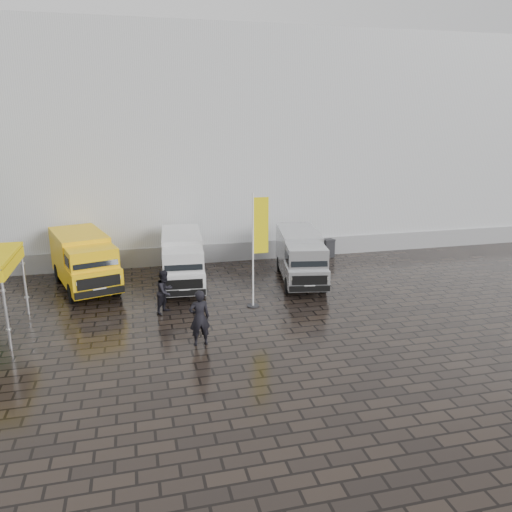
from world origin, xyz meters
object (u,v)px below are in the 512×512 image
(van_white, at_px, (182,261))
(van_silver, at_px, (300,257))
(van_yellow, at_px, (84,262))
(flagpole, at_px, (257,245))
(person_front, at_px, (200,318))
(wheelie_bin, at_px, (328,248))
(person_tent, at_px, (165,292))

(van_white, height_order, van_silver, van_white)
(van_yellow, xyz_separation_m, flagpole, (7.03, -4.05, 1.37))
(van_yellow, relative_size, person_front, 2.71)
(van_yellow, distance_m, wheelie_bin, 12.96)
(person_front, xyz_separation_m, person_tent, (-0.93, 3.28, -0.11))
(van_yellow, bearing_deg, wheelie_bin, -5.70)
(van_yellow, height_order, van_white, van_yellow)
(van_white, relative_size, van_silver, 1.00)
(van_silver, xyz_separation_m, wheelie_bin, (2.93, 3.74, -0.66))
(van_yellow, xyz_separation_m, van_silver, (9.79, -1.34, -0.08))
(van_silver, bearing_deg, person_front, -123.63)
(van_silver, height_order, person_tent, van_silver)
(flagpole, distance_m, wheelie_bin, 8.85)
(flagpole, bearing_deg, person_tent, 176.89)
(flagpole, height_order, person_front, flagpole)
(van_silver, bearing_deg, van_white, -177.90)
(van_silver, distance_m, wheelie_bin, 4.79)
(person_front, distance_m, person_tent, 3.41)
(van_yellow, bearing_deg, person_tent, -65.65)
(flagpole, distance_m, person_front, 4.45)
(van_silver, relative_size, person_front, 2.70)
(person_front, bearing_deg, van_silver, -139.29)
(person_tent, bearing_deg, van_silver, -29.26)
(flagpole, bearing_deg, wheelie_bin, 48.59)
(van_yellow, distance_m, person_front, 8.30)
(flagpole, height_order, person_tent, flagpole)
(van_white, relative_size, person_front, 2.72)
(van_silver, bearing_deg, wheelie_bin, 62.11)
(van_white, bearing_deg, van_silver, -3.71)
(van_white, xyz_separation_m, van_silver, (5.45, -0.77, -0.01))
(van_white, distance_m, person_front, 6.56)
(van_silver, bearing_deg, flagpole, -125.39)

